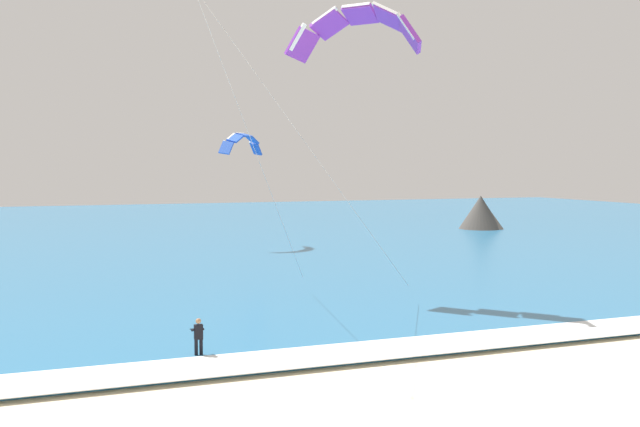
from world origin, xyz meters
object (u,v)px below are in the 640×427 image
(kite_primary, at_px, (357,27))
(kite_distant, at_px, (242,142))
(surfboard, at_px, (199,359))
(kitesurfer, at_px, (198,337))

(kite_primary, relative_size, kite_distant, 3.14)
(surfboard, relative_size, kite_primary, 0.09)
(surfboard, distance_m, kitesurfer, 0.91)
(surfboard, distance_m, kite_primary, 21.26)
(kite_primary, height_order, kite_distant, kite_primary)
(kite_primary, bearing_deg, kitesurfer, -138.94)
(kite_primary, bearing_deg, surfboard, -138.89)
(surfboard, bearing_deg, kitesurfer, 90.92)
(kitesurfer, bearing_deg, surfboard, -89.08)
(kite_distant, bearing_deg, surfboard, -106.65)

